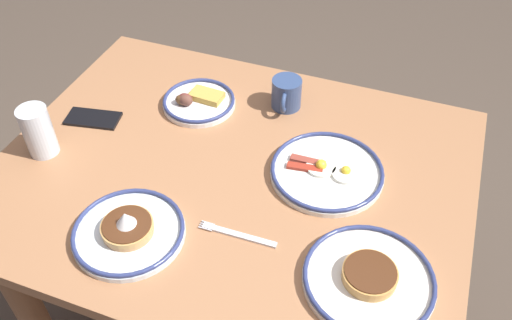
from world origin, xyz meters
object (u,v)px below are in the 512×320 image
(plate_center_pancakes, at_px, (128,231))
(coffee_mug, at_px, (286,93))
(plate_near_main, at_px, (327,171))
(fork_near, at_px, (237,235))
(plate_far_companion, at_px, (198,101))
(drinking_glass, at_px, (39,133))
(cell_phone, at_px, (93,118))
(plate_far_side, at_px, (369,278))

(plate_center_pancakes, relative_size, coffee_mug, 2.19)
(plate_near_main, relative_size, fork_near, 1.54)
(plate_center_pancakes, bearing_deg, plate_far_companion, -83.63)
(fork_near, bearing_deg, plate_far_companion, -54.82)
(coffee_mug, xyz_separation_m, drinking_glass, (0.52, 0.39, 0.02))
(drinking_glass, bearing_deg, plate_far_companion, -133.05)
(coffee_mug, distance_m, drinking_glass, 0.65)
(plate_near_main, relative_size, plate_far_companion, 1.37)
(drinking_glass, bearing_deg, coffee_mug, -143.06)
(coffee_mug, distance_m, cell_phone, 0.53)
(coffee_mug, xyz_separation_m, cell_phone, (0.47, 0.24, -0.04))
(plate_center_pancakes, distance_m, drinking_glass, 0.38)
(plate_near_main, distance_m, fork_near, 0.28)
(plate_center_pancakes, height_order, plate_far_companion, plate_center_pancakes)
(plate_near_main, distance_m, drinking_glass, 0.72)
(plate_near_main, xyz_separation_m, drinking_glass, (0.70, 0.17, 0.05))
(coffee_mug, distance_m, fork_near, 0.48)
(plate_far_side, bearing_deg, fork_near, -3.68)
(fork_near, bearing_deg, cell_phone, -24.28)
(plate_far_side, bearing_deg, coffee_mug, -55.52)
(plate_center_pancakes, relative_size, plate_far_side, 0.91)
(plate_far_side, relative_size, fork_near, 1.51)
(drinking_glass, bearing_deg, cell_phone, -106.83)
(coffee_mug, bearing_deg, plate_far_side, 124.48)
(plate_far_side, xyz_separation_m, drinking_glass, (0.86, -0.10, 0.05))
(cell_phone, relative_size, fork_near, 0.80)
(plate_center_pancakes, bearing_deg, cell_phone, -46.98)
(cell_phone, bearing_deg, fork_near, 145.00)
(plate_near_main, bearing_deg, plate_far_companion, -18.86)
(plate_near_main, distance_m, coffee_mug, 0.29)
(plate_near_main, bearing_deg, fork_near, 61.66)
(cell_phone, distance_m, fork_near, 0.57)
(cell_phone, bearing_deg, plate_near_main, 170.75)
(plate_far_companion, distance_m, coffee_mug, 0.25)
(plate_near_main, relative_size, drinking_glass, 2.06)
(plate_far_companion, bearing_deg, fork_near, 125.18)
(plate_center_pancakes, distance_m, plate_far_companion, 0.48)
(plate_far_companion, bearing_deg, drinking_glass, 46.95)
(plate_near_main, distance_m, plate_center_pancakes, 0.49)
(coffee_mug, relative_size, cell_phone, 0.78)
(plate_center_pancakes, height_order, fork_near, plate_center_pancakes)
(plate_far_companion, height_order, plate_far_side, plate_far_companion)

